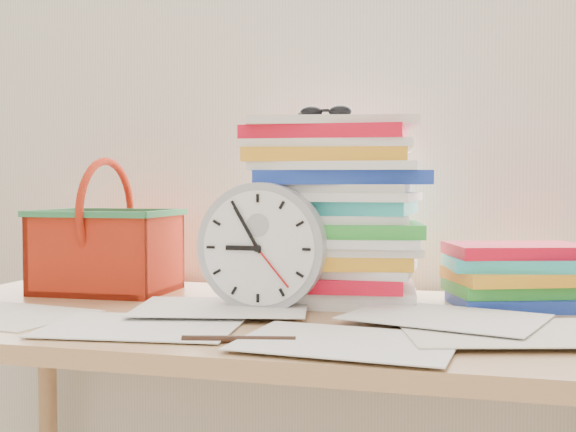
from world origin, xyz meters
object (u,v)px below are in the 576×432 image
(desk, at_px, (266,353))
(paper_stack, at_px, (332,211))
(book_stack, at_px, (522,276))
(basket, at_px, (107,227))
(clock, at_px, (262,247))

(desk, bearing_deg, paper_stack, 60.59)
(desk, xyz_separation_m, book_stack, (0.45, 0.19, 0.13))
(basket, bearing_deg, desk, -22.35)
(clock, bearing_deg, paper_stack, 56.39)
(clock, relative_size, basket, 0.83)
(desk, relative_size, basket, 4.95)
(paper_stack, bearing_deg, book_stack, 4.18)
(paper_stack, relative_size, book_stack, 1.30)
(desk, height_order, clock, clock)
(desk, relative_size, book_stack, 5.07)
(desk, distance_m, clock, 0.19)
(clock, distance_m, book_stack, 0.50)
(desk, height_order, paper_stack, paper_stack)
(desk, xyz_separation_m, basket, (-0.40, 0.16, 0.22))
(paper_stack, relative_size, basket, 1.27)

